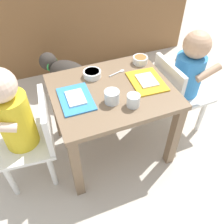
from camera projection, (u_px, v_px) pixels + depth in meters
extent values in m
plane|color=beige|center=(112.00, 146.00, 1.48)|extent=(7.00, 7.00, 0.00)
cube|color=brown|center=(60.00, 1.00, 1.87)|extent=(2.11, 0.37, 1.01)
cube|color=#7A6047|center=(112.00, 91.00, 1.18)|extent=(0.59, 0.49, 0.03)
cube|color=#7A6047|center=(76.00, 169.00, 1.12)|extent=(0.04, 0.04, 0.42)
cube|color=#7A6047|center=(174.00, 137.00, 1.26)|extent=(0.04, 0.04, 0.42)
cube|color=#7A6047|center=(57.00, 109.00, 1.41)|extent=(0.04, 0.04, 0.42)
cube|color=#7A6047|center=(138.00, 89.00, 1.55)|extent=(0.04, 0.04, 0.42)
cube|color=white|center=(24.00, 142.00, 1.16)|extent=(0.31, 0.31, 0.02)
cube|color=white|center=(46.00, 120.00, 1.11)|extent=(0.05, 0.27, 0.22)
cylinder|color=yellow|center=(16.00, 121.00, 1.06)|extent=(0.15, 0.15, 0.27)
cylinder|color=white|center=(11.00, 148.00, 1.31)|extent=(0.03, 0.03, 0.25)
cylinder|color=white|center=(10.00, 180.00, 1.17)|extent=(0.03, 0.03, 0.25)
cylinder|color=white|center=(48.00, 140.00, 1.35)|extent=(0.03, 0.03, 0.25)
cylinder|color=white|center=(52.00, 170.00, 1.21)|extent=(0.03, 0.03, 0.25)
cylinder|color=beige|center=(0.00, 99.00, 1.06)|extent=(0.15, 0.05, 0.09)
cube|color=white|center=(183.00, 93.00, 1.43)|extent=(0.29, 0.29, 0.02)
cube|color=white|center=(168.00, 82.00, 1.31)|extent=(0.03, 0.27, 0.22)
cylinder|color=#388CD8|center=(188.00, 75.00, 1.34)|extent=(0.16, 0.16, 0.24)
sphere|color=tan|center=(197.00, 45.00, 1.22)|extent=(0.14, 0.14, 0.14)
cylinder|color=white|center=(201.00, 115.00, 1.49)|extent=(0.03, 0.03, 0.25)
cylinder|color=white|center=(182.00, 96.00, 1.62)|extent=(0.03, 0.03, 0.25)
cylinder|color=white|center=(174.00, 124.00, 1.43)|extent=(0.03, 0.03, 0.25)
cylinder|color=white|center=(157.00, 104.00, 1.57)|extent=(0.03, 0.03, 0.25)
cylinder|color=tan|center=(208.00, 73.00, 1.26)|extent=(0.15, 0.04, 0.09)
cylinder|color=tan|center=(187.00, 56.00, 1.38)|extent=(0.15, 0.04, 0.09)
ellipsoid|color=#332D28|center=(69.00, 74.00, 1.67)|extent=(0.35, 0.37, 0.18)
sphere|color=#332D28|center=(48.00, 61.00, 1.71)|extent=(0.13, 0.13, 0.13)
sphere|color=black|center=(43.00, 60.00, 1.73)|extent=(0.06, 0.06, 0.06)
torus|color=green|center=(52.00, 64.00, 1.70)|extent=(0.10, 0.09, 0.11)
sphere|color=#332D28|center=(87.00, 77.00, 1.59)|extent=(0.05, 0.05, 0.05)
cylinder|color=#332D28|center=(67.00, 83.00, 1.84)|extent=(0.04, 0.04, 0.13)
cylinder|color=#332D28|center=(58.00, 91.00, 1.77)|extent=(0.04, 0.04, 0.13)
cylinder|color=#332D28|center=(86.00, 90.00, 1.77)|extent=(0.04, 0.04, 0.13)
cylinder|color=#332D28|center=(77.00, 99.00, 1.70)|extent=(0.04, 0.04, 0.13)
cube|color=#388CD8|center=(76.00, 99.00, 1.11)|extent=(0.15, 0.21, 0.01)
cube|color=white|center=(76.00, 98.00, 1.11)|extent=(0.08, 0.12, 0.01)
cube|color=gold|center=(147.00, 81.00, 1.21)|extent=(0.17, 0.22, 0.01)
cube|color=white|center=(147.00, 80.00, 1.21)|extent=(0.09, 0.12, 0.01)
cylinder|color=white|center=(112.00, 97.00, 1.08)|extent=(0.07, 0.07, 0.06)
cylinder|color=silver|center=(112.00, 99.00, 1.10)|extent=(0.06, 0.06, 0.03)
cylinder|color=white|center=(133.00, 100.00, 1.07)|extent=(0.06, 0.06, 0.06)
cylinder|color=silver|center=(133.00, 102.00, 1.08)|extent=(0.05, 0.05, 0.04)
cylinder|color=white|center=(92.00, 74.00, 1.24)|extent=(0.09, 0.09, 0.03)
cylinder|color=#4C8C33|center=(92.00, 72.00, 1.23)|extent=(0.08, 0.08, 0.01)
cylinder|color=white|center=(140.00, 60.00, 1.33)|extent=(0.08, 0.08, 0.04)
cylinder|color=#B26633|center=(140.00, 57.00, 1.32)|extent=(0.07, 0.07, 0.01)
cylinder|color=silver|center=(115.00, 74.00, 1.26)|extent=(0.07, 0.03, 0.01)
ellipsoid|color=silver|center=(122.00, 71.00, 1.28)|extent=(0.03, 0.03, 0.01)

